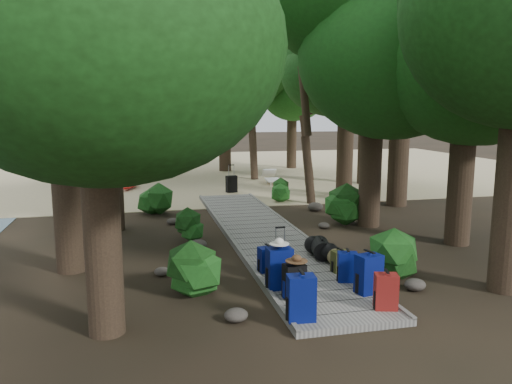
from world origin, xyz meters
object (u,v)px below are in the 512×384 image
object	(u,v)px
backpack_right_b	(369,272)
sun_lounger	(273,177)
backpack_right_a	(386,290)
backpack_right_c	(347,265)
backpack_left_a	(301,295)
backpack_left_c	(279,266)
duffel_right_khaki	(340,260)
lone_suitcase_on_sand	(231,184)
backpack_left_b	(294,279)
suitcase_on_boardwalk	(280,263)
kayak	(130,185)
duffel_right_black	(321,248)
backpack_left_d	(268,258)
backpack_right_d	(340,260)

from	to	relation	value
backpack_right_b	sun_lounger	world-z (taller)	backpack_right_b
backpack_right_a	backpack_right_c	distance (m)	1.40
backpack_left_a	backpack_left_c	world-z (taller)	backpack_left_c
duffel_right_khaki	lone_suitcase_on_sand	world-z (taller)	lone_suitcase_on_sand
backpack_left_a	backpack_left_c	size ratio (longest dim) A/B	0.96
duffel_right_khaki	lone_suitcase_on_sand	size ratio (longest dim) A/B	0.76
backpack_left_b	backpack_right_a	xyz separation A→B (m)	(1.33, -0.81, -0.01)
sun_lounger	duffel_right_khaki	bearing A→B (deg)	-92.72
backpack_left_a	backpack_right_a	size ratio (longest dim) A/B	1.22
suitcase_on_boardwalk	kayak	xyz separation A→B (m)	(-3.04, 12.54, -0.21)
lone_suitcase_on_sand	sun_lounger	distance (m)	2.90
backpack_left_a	suitcase_on_boardwalk	size ratio (longest dim) A/B	1.46
duffel_right_black	kayak	xyz separation A→B (m)	(-4.28, 11.54, -0.14)
backpack_left_c	duffel_right_khaki	distance (m)	1.76
backpack_left_d	kayak	size ratio (longest dim) A/B	0.16
backpack_left_a	backpack_right_b	distance (m)	1.76
lone_suitcase_on_sand	backpack_left_b	bearing A→B (deg)	-107.93
backpack_right_c	duffel_right_black	size ratio (longest dim) A/B	0.93
duffel_right_khaki	sun_lounger	world-z (taller)	sun_lounger
backpack_left_b	duffel_right_black	distance (m)	2.53
kayak	backpack_left_c	bearing A→B (deg)	-59.61
lone_suitcase_on_sand	sun_lounger	size ratio (longest dim) A/B	0.35
backpack_left_c	backpack_right_b	xyz separation A→B (m)	(1.49, -0.61, -0.03)
backpack_right_c	backpack_right_d	size ratio (longest dim) A/B	1.29
backpack_left_c	suitcase_on_boardwalk	world-z (taller)	backpack_left_c
duffel_right_khaki	suitcase_on_boardwalk	xyz separation A→B (m)	(-1.35, -0.19, 0.10)
duffel_right_black	backpack_left_d	bearing A→B (deg)	-143.31
suitcase_on_boardwalk	backpack_right_a	bearing A→B (deg)	-63.74
backpack_right_a	sun_lounger	bearing A→B (deg)	97.90
backpack_left_a	kayak	xyz separation A→B (m)	(-2.79, 14.61, -0.33)
kayak	duffel_right_khaki	bearing A→B (deg)	-52.25
backpack_left_b	lone_suitcase_on_sand	xyz separation A→B (m)	(1.08, 11.86, -0.10)
backpack_right_d	lone_suitcase_on_sand	xyz separation A→B (m)	(-0.25, 10.72, -0.00)
backpack_right_a	lone_suitcase_on_sand	world-z (taller)	backpack_right_a
kayak	backpack_right_a	bearing A→B (deg)	-55.32
duffel_right_black	backpack_left_c	bearing A→B (deg)	-119.19
backpack_left_b	suitcase_on_boardwalk	size ratio (longest dim) A/B	1.23
backpack_right_a	duffel_right_khaki	size ratio (longest dim) A/B	1.26
duffel_right_black	sun_lounger	world-z (taller)	sun_lounger
duffel_right_khaki	sun_lounger	size ratio (longest dim) A/B	0.27
backpack_left_d	kayak	world-z (taller)	backpack_left_d
backpack_right_a	backpack_right_b	distance (m)	0.74
backpack_right_c	kayak	world-z (taller)	backpack_right_c
suitcase_on_boardwalk	backpack_left_a	bearing A→B (deg)	-103.18
duffel_right_khaki	duffel_right_black	size ratio (longest dim) A/B	0.78
sun_lounger	backpack_left_d	bearing A→B (deg)	-99.59
backpack_left_d	backpack_right_a	xyz separation A→B (m)	(1.41, -2.33, 0.05)
backpack_left_b	backpack_right_b	size ratio (longest dim) A/B	0.87
kayak	suitcase_on_boardwalk	bearing A→B (deg)	-58.19
backpack_left_d	backpack_right_a	distance (m)	2.72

